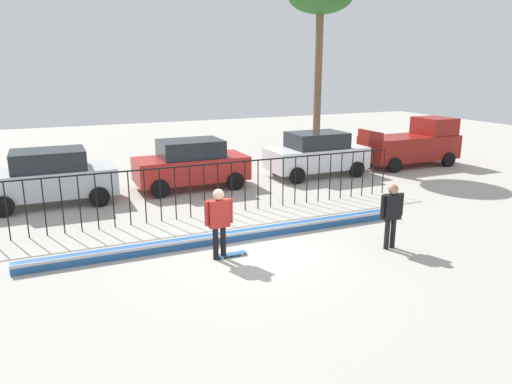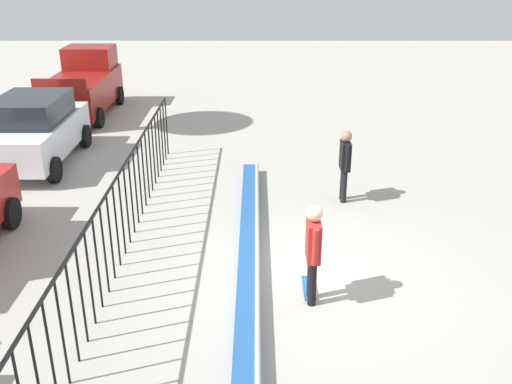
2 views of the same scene
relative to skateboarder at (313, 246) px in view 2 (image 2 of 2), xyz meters
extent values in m
plane|color=#ADA89E|center=(0.76, -0.05, -1.08)|extent=(60.00, 60.00, 0.00)
cube|color=#235699|center=(0.76, 1.10, -0.97)|extent=(11.00, 0.36, 0.22)
cylinder|color=#B2B2B7|center=(0.76, 0.92, -0.86)|extent=(11.00, 0.09, 0.09)
cylinder|color=black|center=(-2.98, 3.54, -0.23)|extent=(0.04, 0.04, 1.69)
cylinder|color=black|center=(-2.51, 3.54, -0.23)|extent=(0.04, 0.04, 1.69)
cylinder|color=black|center=(-2.04, 3.54, -0.23)|extent=(0.04, 0.04, 1.69)
cylinder|color=black|center=(-1.58, 3.54, -0.23)|extent=(0.04, 0.04, 1.69)
cylinder|color=black|center=(-1.11, 3.54, -0.23)|extent=(0.04, 0.04, 1.69)
cylinder|color=black|center=(-0.64, 3.54, -0.23)|extent=(0.04, 0.04, 1.69)
cylinder|color=black|center=(-0.18, 3.54, -0.23)|extent=(0.04, 0.04, 1.69)
cylinder|color=black|center=(0.29, 3.54, -0.23)|extent=(0.04, 0.04, 1.69)
cylinder|color=black|center=(0.76, 3.54, -0.23)|extent=(0.04, 0.04, 1.69)
cylinder|color=black|center=(1.22, 3.54, -0.23)|extent=(0.04, 0.04, 1.69)
cylinder|color=black|center=(1.69, 3.54, -0.23)|extent=(0.04, 0.04, 1.69)
cylinder|color=black|center=(2.16, 3.54, -0.23)|extent=(0.04, 0.04, 1.69)
cylinder|color=black|center=(2.62, 3.54, -0.23)|extent=(0.04, 0.04, 1.69)
cylinder|color=black|center=(3.09, 3.54, -0.23)|extent=(0.04, 0.04, 1.69)
cylinder|color=black|center=(3.56, 3.54, -0.23)|extent=(0.04, 0.04, 1.69)
cylinder|color=black|center=(4.02, 3.54, -0.23)|extent=(0.04, 0.04, 1.69)
cylinder|color=black|center=(4.49, 3.54, -0.23)|extent=(0.04, 0.04, 1.69)
cylinder|color=black|center=(4.96, 3.54, -0.23)|extent=(0.04, 0.04, 1.69)
cylinder|color=black|center=(5.42, 3.54, -0.23)|extent=(0.04, 0.04, 1.69)
cylinder|color=black|center=(5.89, 3.54, -0.23)|extent=(0.04, 0.04, 1.69)
cylinder|color=black|center=(6.36, 3.54, -0.23)|extent=(0.04, 0.04, 1.69)
cylinder|color=black|center=(6.82, 3.54, -0.23)|extent=(0.04, 0.04, 1.69)
cylinder|color=black|center=(7.29, 3.54, -0.23)|extent=(0.04, 0.04, 1.69)
cylinder|color=black|center=(7.76, 3.54, -0.23)|extent=(0.04, 0.04, 1.69)
cube|color=black|center=(0.76, 3.54, 0.59)|extent=(14.00, 0.04, 0.04)
cylinder|color=black|center=(-0.10, 0.00, -0.66)|extent=(0.14, 0.14, 0.83)
cylinder|color=black|center=(0.10, 0.00, -0.66)|extent=(0.14, 0.14, 0.83)
cube|color=#B22823|center=(0.00, 0.00, 0.10)|extent=(0.51, 0.22, 0.69)
sphere|color=beige|center=(0.00, 0.00, 0.58)|extent=(0.27, 0.27, 0.27)
cylinder|color=#B22823|center=(-0.31, 0.00, 0.14)|extent=(0.11, 0.11, 0.62)
cylinder|color=#B22823|center=(0.31, 0.00, 0.14)|extent=(0.11, 0.11, 0.62)
cube|color=#26598C|center=(0.32, 0.01, -1.01)|extent=(0.80, 0.20, 0.02)
cylinder|color=silver|center=(0.59, 0.09, -1.05)|extent=(0.05, 0.03, 0.05)
cylinder|color=silver|center=(0.59, -0.06, -1.05)|extent=(0.05, 0.03, 0.05)
cylinder|color=silver|center=(0.05, 0.09, -1.05)|extent=(0.05, 0.03, 0.05)
cylinder|color=silver|center=(0.05, -0.06, -1.05)|extent=(0.05, 0.03, 0.05)
cylinder|color=black|center=(4.23, -1.14, -0.67)|extent=(0.14, 0.14, 0.81)
cylinder|color=black|center=(4.42, -1.14, -0.67)|extent=(0.14, 0.14, 0.81)
cube|color=black|center=(4.32, -1.14, 0.07)|extent=(0.49, 0.21, 0.67)
sphere|color=#A87A5B|center=(4.32, -1.14, 0.53)|extent=(0.26, 0.26, 0.26)
cylinder|color=black|center=(4.03, -1.14, 0.10)|extent=(0.11, 0.11, 0.60)
cylinder|color=black|center=(4.62, -1.14, 0.10)|extent=(0.11, 0.11, 0.60)
cylinder|color=black|center=(2.86, 6.24, -0.74)|extent=(0.68, 0.22, 0.68)
cube|color=silver|center=(6.98, 7.10, -0.29)|extent=(4.30, 1.90, 0.90)
cube|color=#1E2328|center=(6.98, 7.10, 0.49)|extent=(2.37, 1.71, 0.66)
cylinder|color=black|center=(8.44, 8.05, -0.74)|extent=(0.68, 0.22, 0.68)
cylinder|color=black|center=(8.44, 6.15, -0.74)|extent=(0.68, 0.22, 0.68)
cylinder|color=black|center=(5.52, 6.15, -0.74)|extent=(0.68, 0.22, 0.68)
cube|color=maroon|center=(12.14, 7.21, -0.19)|extent=(4.70, 1.90, 1.10)
cube|color=maroon|center=(13.59, 7.21, 0.76)|extent=(1.50, 1.75, 0.80)
cube|color=maroon|center=(9.85, 7.21, 0.54)|extent=(0.12, 1.75, 0.36)
cylinder|color=black|center=(13.74, 8.16, -0.74)|extent=(0.68, 0.22, 0.68)
cylinder|color=black|center=(13.74, 6.26, -0.74)|extent=(0.68, 0.22, 0.68)
cylinder|color=black|center=(10.54, 8.16, -0.74)|extent=(0.68, 0.22, 0.68)
cylinder|color=black|center=(10.54, 6.26, -0.74)|extent=(0.68, 0.22, 0.68)
camera|label=1|loc=(-3.69, -10.61, 3.60)|focal=33.80mm
camera|label=2|loc=(-8.44, 0.94, 4.50)|focal=40.60mm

